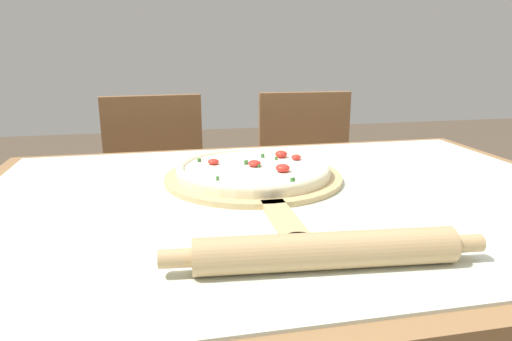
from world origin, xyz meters
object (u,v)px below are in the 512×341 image
chair_right (308,186)px  chair_left (158,195)px  pizza (254,169)px  pizza_peel (255,179)px  rolling_pin (326,251)px

chair_right → chair_left: bearing=-177.0°
pizza → pizza_peel: bearing=-91.6°
pizza_peel → chair_right: size_ratio=0.68×
pizza → chair_right: 0.85m
pizza → rolling_pin: bearing=-88.4°
chair_left → pizza_peel: bearing=-75.8°
pizza → chair_left: 0.80m
pizza_peel → chair_right: (0.37, 0.73, -0.26)m
chair_left → chair_right: (0.61, 0.00, 0.00)m
pizza → chair_left: (-0.23, 0.71, -0.28)m
chair_left → chair_right: 0.61m
pizza_peel → pizza: 0.03m
pizza_peel → pizza: bearing=88.4°
rolling_pin → chair_left: bearing=102.0°
rolling_pin → pizza: bearing=91.6°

